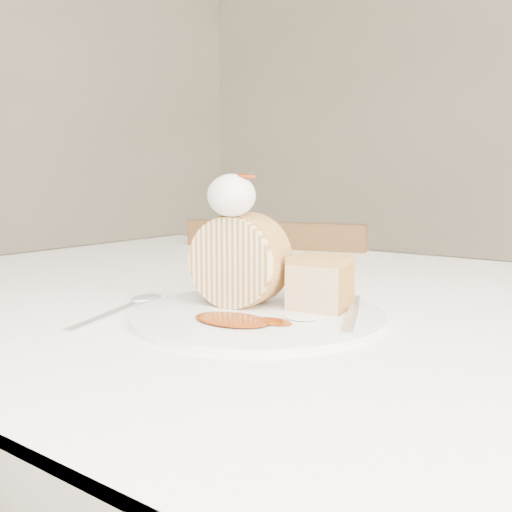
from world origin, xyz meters
The scene contains 10 objects.
table centered at (0.00, 0.20, 0.66)m, with size 1.40×0.90×0.75m.
chair_far centered at (-0.37, 0.65, 0.46)m, with size 0.47×0.47×0.80m.
plate centered at (-0.03, 0.07, 0.75)m, with size 0.26×0.26×0.01m, color white.
roulade_slice centered at (-0.06, 0.08, 0.81)m, with size 0.10×0.10×0.05m, color beige.
cake_chunk centered at (0.02, 0.12, 0.78)m, with size 0.06×0.05×0.05m, color #B78245.
whipped_cream centered at (-0.06, 0.06, 0.88)m, with size 0.05×0.05×0.04m, color white.
caramel_drizzle centered at (-0.05, 0.07, 0.90)m, with size 0.03×0.02×0.01m, color #722504.
caramel_pool centered at (-0.02, 0.02, 0.76)m, with size 0.08×0.05×0.00m, color #722504, non-canonical shape.
fork centered at (0.07, 0.09, 0.76)m, with size 0.02×0.16×0.00m, color silver.
spoon centered at (-0.16, -0.03, 0.75)m, with size 0.02×0.16×0.00m, color silver.
Camera 1 is at (0.31, -0.40, 0.90)m, focal length 40.00 mm.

